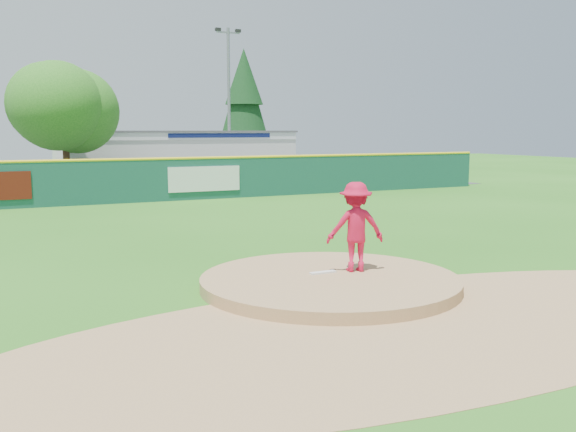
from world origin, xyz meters
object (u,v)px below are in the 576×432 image
light_pole_right (229,97)px  pool_building_grp (173,154)px  van (119,178)px  deciduous_tree (64,107)px  pitcher (355,227)px  conifer_tree (244,102)px

light_pole_right → pool_building_grp: bearing=135.1°
van → deciduous_tree: (-2.84, -0.19, 3.89)m
pitcher → light_pole_right: 30.25m
pool_building_grp → conifer_tree: 8.95m
pool_building_grp → light_pole_right: size_ratio=1.52×
deciduous_tree → light_pole_right: 11.75m
light_pole_right → van: bearing=-155.0°
pitcher → van: (0.08, 24.98, -0.57)m
deciduous_tree → conifer_tree: 18.63m
conifer_tree → pitcher: bearing=-108.9°
van → conifer_tree: 16.98m
van → light_pole_right: bearing=-48.4°
conifer_tree → light_pole_right: bearing=-119.7°
pitcher → deciduous_tree: 25.16m
pitcher → pool_building_grp: 32.21m
van → conifer_tree: conifer_tree is taller
deciduous_tree → light_pole_right: size_ratio=0.74×
van → pool_building_grp: 8.60m
van → light_pole_right: 10.24m
van → pool_building_grp: (5.16, 6.80, 1.00)m
deciduous_tree → pitcher: bearing=-83.6°
van → light_pole_right: (8.16, 3.81, 4.88)m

